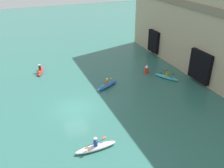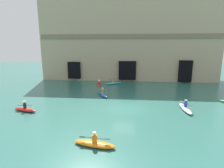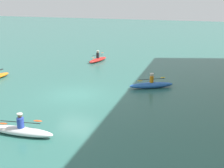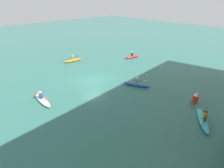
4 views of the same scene
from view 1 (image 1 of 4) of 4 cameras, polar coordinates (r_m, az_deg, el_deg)
The scene contains 6 objects.
ground_plane at distance 26.52m, azimuth -8.45°, elevation -5.50°, with size 120.00×120.00×0.00m, color #2D665B.
kayak_cyan at distance 33.07m, azimuth 12.38°, elevation 1.63°, with size 3.23×2.31×1.15m.
kayak_white at distance 21.18m, azimuth -3.72°, elevation -14.17°, with size 0.80×3.54×1.17m.
kayak_red at distance 35.36m, azimuth -16.09°, elevation 2.93°, with size 2.98×1.38×1.14m.
kayak_blue at distance 30.22m, azimuth -1.13°, elevation -0.22°, with size 2.15×3.31×1.14m.
marker_buoy at distance 33.90m, azimuth 7.90°, elevation 3.36°, with size 0.55×0.55×1.26m.
Camera 1 is at (21.77, -4.90, 14.32)m, focal length 40.00 mm.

